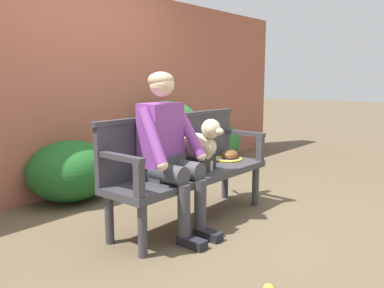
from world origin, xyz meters
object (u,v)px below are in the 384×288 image
(person_seated, at_px, (168,147))
(garden_bench, at_px, (192,178))
(baseball_glove, at_px, (230,154))
(dog_on_bench, at_px, (201,145))
(tennis_racket, at_px, (227,158))
(sports_bag, at_px, (200,163))

(person_seated, bearing_deg, garden_bench, 2.30)
(garden_bench, relative_size, person_seated, 1.29)
(person_seated, xyz_separation_m, baseball_glove, (1.01, 0.09, -0.23))
(dog_on_bench, relative_size, baseball_glove, 2.17)
(person_seated, height_order, tennis_racket, person_seated)
(garden_bench, xyz_separation_m, dog_on_bench, (0.08, -0.03, 0.30))
(sports_bag, bearing_deg, baseball_glove, 8.46)
(person_seated, distance_m, baseball_glove, 1.04)
(tennis_racket, height_order, sports_bag, sports_bag)
(baseball_glove, bearing_deg, sports_bag, 154.73)
(garden_bench, height_order, person_seated, person_seated)
(tennis_racket, relative_size, sports_bag, 2.02)
(garden_bench, xyz_separation_m, person_seated, (-0.32, -0.01, 0.33))
(garden_bench, bearing_deg, dog_on_bench, -24.06)
(person_seated, height_order, sports_bag, person_seated)
(sports_bag, bearing_deg, person_seated, 179.73)
(tennis_racket, bearing_deg, dog_on_bench, -168.67)
(sports_bag, bearing_deg, dog_on_bench, -117.79)
(garden_bench, distance_m, baseball_glove, 0.71)
(person_seated, distance_m, dog_on_bench, 0.39)
(person_seated, bearing_deg, sports_bag, -0.27)
(person_seated, xyz_separation_m, sports_bag, (0.40, -0.00, -0.20))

